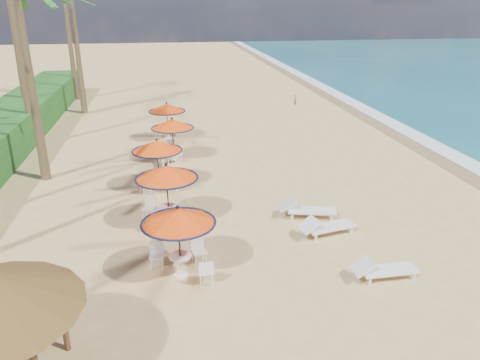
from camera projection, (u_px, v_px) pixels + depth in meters
The scene contains 12 objects.
ground at pixel (345, 265), 13.91m from camera, with size 160.00×160.00×0.00m, color tan.
foam_strip at pixel (444, 151), 24.52m from camera, with size 1.20×140.00×0.04m, color white.
wetsand_band at pixel (428, 151), 24.39m from camera, with size 1.40×140.00×0.02m, color olive.
station_0 at pixel (180, 224), 12.88m from camera, with size 2.10×2.10×2.19m.
station_1 at pixel (165, 178), 15.89m from camera, with size 2.17×2.17×2.27m.
station_2 at pixel (157, 152), 19.05m from camera, with size 2.08×2.11×2.17m.
station_3 at pixel (172, 129), 22.50m from camera, with size 2.07×2.07×2.15m.
station_4 at pixel (167, 112), 26.02m from camera, with size 2.06×2.06×2.14m.
lounger_near at pixel (383, 269), 13.13m from camera, with size 1.89×0.62×0.67m.
lounger_mid at pixel (325, 226), 15.59m from camera, with size 2.05×1.03×0.70m.
lounger_far at pixel (306, 209), 16.86m from camera, with size 2.11×1.11×0.72m.
person at pixel (295, 100), 34.86m from camera, with size 0.32×0.21×0.88m, color #905C49.
Camera 1 is at (-5.02, -11.41, 7.37)m, focal length 35.00 mm.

